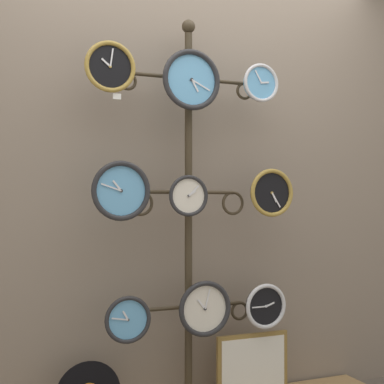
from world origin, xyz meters
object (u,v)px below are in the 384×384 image
at_px(display_stand, 188,285).
at_px(clock_middle_left, 121,191).
at_px(clock_top_left, 110,67).
at_px(picture_frame, 253,368).
at_px(clock_bottom_right, 265,306).
at_px(clock_top_right, 261,83).
at_px(clock_middle_center, 188,196).
at_px(clock_top_center, 191,80).
at_px(clock_middle_right, 271,193).
at_px(clock_bottom_center, 205,309).
at_px(clock_bottom_left, 128,320).

relative_size(display_stand, clock_middle_left, 7.22).
height_order(clock_top_left, picture_frame, clock_top_left).
xyz_separation_m(clock_middle_left, clock_bottom_right, (0.80, 0.01, -0.61)).
height_order(clock_top_left, clock_top_right, clock_top_left).
bearing_deg(clock_top_left, picture_frame, 2.48).
relative_size(display_stand, clock_middle_center, 9.93).
relative_size(clock_middle_left, clock_bottom_right, 1.20).
bearing_deg(clock_top_right, clock_top_center, 179.94).
relative_size(display_stand, clock_top_left, 8.38).
height_order(clock_middle_right, clock_bottom_center, clock_middle_right).
bearing_deg(clock_middle_left, clock_top_right, 1.97).
relative_size(clock_middle_right, clock_bottom_right, 1.08).
xyz_separation_m(clock_top_right, clock_bottom_right, (0.02, -0.02, -1.20)).
bearing_deg(display_stand, clock_top_left, -166.93).
height_order(clock_middle_left, clock_bottom_left, clock_middle_left).
bearing_deg(clock_middle_center, clock_bottom_left, -177.17).
distance_m(clock_bottom_left, picture_frame, 0.78).
bearing_deg(clock_middle_right, clock_top_center, 177.38).
distance_m(clock_middle_left, clock_bottom_right, 1.00).
relative_size(display_stand, clock_top_center, 6.65).
bearing_deg(clock_bottom_center, display_stand, 112.64).
bearing_deg(clock_middle_center, clock_top_left, -179.15).
relative_size(clock_top_right, picture_frame, 0.50).
relative_size(clock_top_right, clock_middle_left, 0.72).
xyz_separation_m(clock_bottom_left, clock_bottom_right, (0.76, 0.01, 0.01)).
relative_size(clock_bottom_left, picture_frame, 0.55).
xyz_separation_m(clock_top_right, clock_bottom_left, (-0.74, -0.03, -1.21)).
distance_m(clock_bottom_left, clock_bottom_right, 0.76).
bearing_deg(clock_top_center, picture_frame, 2.74).
height_order(clock_bottom_left, clock_bottom_center, clock_bottom_center).
bearing_deg(display_stand, clock_middle_center, -112.40).
relative_size(clock_top_left, clock_bottom_right, 1.04).
bearing_deg(display_stand, clock_bottom_right, -14.50).
bearing_deg(clock_middle_center, clock_top_center, 26.79).
bearing_deg(clock_top_right, clock_middle_center, -178.59).
xyz_separation_m(clock_bottom_center, picture_frame, (0.30, 0.04, -0.35)).
xyz_separation_m(clock_bottom_right, picture_frame, (-0.06, 0.03, -0.33)).
relative_size(clock_middle_center, clock_bottom_right, 0.88).
bearing_deg(clock_middle_center, clock_middle_right, -1.21).
bearing_deg(clock_bottom_left, clock_bottom_center, 0.56).
bearing_deg(clock_middle_right, clock_bottom_center, -179.74).
distance_m(display_stand, clock_top_center, 1.06).
height_order(display_stand, clock_bottom_right, display_stand).
height_order(clock_top_right, clock_bottom_center, clock_top_right).
height_order(clock_middle_right, picture_frame, clock_middle_right).
bearing_deg(display_stand, clock_top_right, -12.73).
relative_size(clock_top_left, clock_bottom_center, 0.88).
relative_size(display_stand, clock_middle_right, 8.06).
height_order(clock_top_center, clock_middle_right, clock_top_center).
bearing_deg(clock_bottom_center, clock_bottom_right, 0.86).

